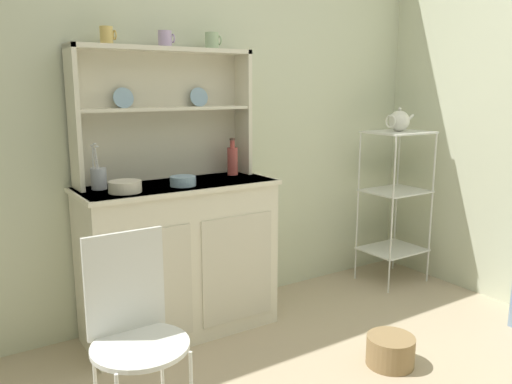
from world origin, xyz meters
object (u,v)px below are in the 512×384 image
object	(u,v)px
wire_chair	(134,323)
cup_gold_0	(107,35)
hutch_shelf_unit	(163,104)
utensil_jar	(99,178)
bowl_mixing_large	(125,187)
bakers_rack	(395,190)
floor_basket	(390,351)
jam_bottle	(233,160)
porcelain_teapot	(399,121)
hutch_cabinet	(180,257)

from	to	relation	value
wire_chair	cup_gold_0	bearing A→B (deg)	108.69
hutch_shelf_unit	utensil_jar	size ratio (longest dim) A/B	4.19
wire_chair	cup_gold_0	world-z (taller)	cup_gold_0
wire_chair	bowl_mixing_large	xyz separation A→B (m)	(0.24, 0.74, 0.37)
bakers_rack	bowl_mixing_large	bearing A→B (deg)	179.20
floor_basket	cup_gold_0	xyz separation A→B (m)	(-1.03, 1.04, 1.56)
jam_bottle	utensil_jar	size ratio (longest dim) A/B	0.91
hutch_shelf_unit	floor_basket	world-z (taller)	hutch_shelf_unit
hutch_shelf_unit	wire_chair	bearing A→B (deg)	-119.79
floor_basket	porcelain_teapot	xyz separation A→B (m)	(0.89, 0.82, 1.07)
floor_basket	porcelain_teapot	size ratio (longest dim) A/B	1.04
hutch_cabinet	utensil_jar	world-z (taller)	utensil_jar
wire_chair	floor_basket	size ratio (longest dim) A/B	3.53
wire_chair	porcelain_teapot	world-z (taller)	porcelain_teapot
floor_basket	porcelain_teapot	distance (m)	1.62
floor_basket	bowl_mixing_large	bearing A→B (deg)	140.88
hutch_shelf_unit	porcelain_teapot	bearing A→B (deg)	-9.31
bowl_mixing_large	hutch_cabinet	bearing A→B (deg)	13.04
utensil_jar	cup_gold_0	bearing A→B (deg)	24.73
bowl_mixing_large	wire_chair	bearing A→B (deg)	-108.18
cup_gold_0	jam_bottle	xyz separation A→B (m)	(0.71, -0.04, -0.68)
wire_chair	jam_bottle	world-z (taller)	jam_bottle
hutch_cabinet	porcelain_teapot	bearing A→B (deg)	-3.55
bowl_mixing_large	cup_gold_0	bearing A→B (deg)	86.38
hutch_shelf_unit	floor_basket	xyz separation A→B (m)	(0.72, -1.08, -1.21)
porcelain_teapot	floor_basket	bearing A→B (deg)	-137.54
wire_chair	utensil_jar	world-z (taller)	utensil_jar
hutch_cabinet	utensil_jar	xyz separation A→B (m)	(-0.40, 0.08, 0.48)
hutch_shelf_unit	jam_bottle	bearing A→B (deg)	-11.04
jam_bottle	cup_gold_0	bearing A→B (deg)	177.08
porcelain_teapot	cup_gold_0	bearing A→B (deg)	173.39
hutch_cabinet	utensil_jar	size ratio (longest dim) A/B	4.49
cup_gold_0	floor_basket	bearing A→B (deg)	-45.39
hutch_cabinet	porcelain_teapot	xyz separation A→B (m)	(1.61, -0.10, 0.71)
hutch_cabinet	floor_basket	world-z (taller)	hutch_cabinet
floor_basket	bakers_rack	bearing A→B (deg)	42.42
jam_bottle	porcelain_teapot	xyz separation A→B (m)	(1.21, -0.19, 0.20)
bakers_rack	utensil_jar	xyz separation A→B (m)	(-2.02, 0.18, 0.26)
bakers_rack	wire_chair	distance (m)	2.29
bakers_rack	cup_gold_0	size ratio (longest dim) A/B	12.17
bakers_rack	jam_bottle	world-z (taller)	jam_bottle
hutch_shelf_unit	cup_gold_0	xyz separation A→B (m)	(-0.30, -0.04, 0.35)
wire_chair	utensil_jar	size ratio (longest dim) A/B	3.52
hutch_shelf_unit	porcelain_teapot	size ratio (longest dim) A/B	4.36
bowl_mixing_large	utensil_jar	bearing A→B (deg)	119.46
cup_gold_0	utensil_jar	size ratio (longest dim) A/B	0.37
cup_gold_0	bowl_mixing_large	distance (m)	0.77
bakers_rack	wire_chair	xyz separation A→B (m)	(-2.18, -0.71, -0.15)
bowl_mixing_large	jam_bottle	bearing A→B (deg)	12.54
porcelain_teapot	hutch_cabinet	bearing A→B (deg)	176.45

